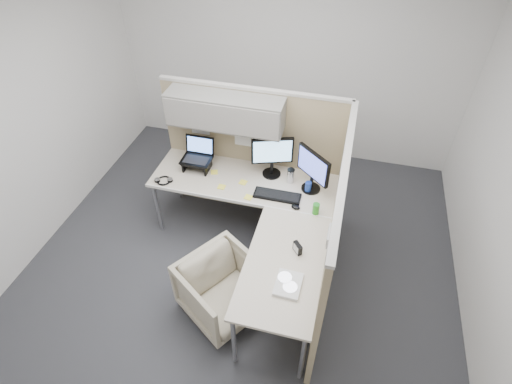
% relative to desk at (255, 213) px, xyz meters
% --- Properties ---
extents(ground, '(4.50, 4.50, 0.00)m').
position_rel_desk_xyz_m(ground, '(-0.12, -0.13, -0.69)').
color(ground, '#313236').
rests_on(ground, ground).
extents(partition_back, '(2.00, 0.36, 1.63)m').
position_rel_desk_xyz_m(partition_back, '(-0.34, 0.70, 0.41)').
color(partition_back, tan).
rests_on(partition_back, ground).
extents(partition_right, '(0.07, 2.03, 1.63)m').
position_rel_desk_xyz_m(partition_right, '(0.78, -0.19, 0.13)').
color(partition_right, tan).
rests_on(partition_right, ground).
extents(desk, '(2.00, 1.98, 0.73)m').
position_rel_desk_xyz_m(desk, '(0.00, 0.00, 0.00)').
color(desk, beige).
rests_on(desk, ground).
extents(office_chair, '(0.90, 0.92, 0.70)m').
position_rel_desk_xyz_m(office_chair, '(-0.13, -0.70, -0.34)').
color(office_chair, beige).
rests_on(office_chair, ground).
extents(monitor_left, '(0.43, 0.20, 0.47)m').
position_rel_desk_xyz_m(monitor_left, '(0.03, 0.58, 0.32)').
color(monitor_left, black).
rests_on(monitor_left, desk).
extents(monitor_right, '(0.35, 0.32, 0.47)m').
position_rel_desk_xyz_m(monitor_right, '(0.48, 0.44, 0.32)').
color(monitor_right, black).
rests_on(monitor_right, desk).
extents(laptop_station, '(0.32, 0.28, 0.34)m').
position_rel_desk_xyz_m(laptop_station, '(-0.78, 0.49, 0.17)').
color(laptop_station, black).
rests_on(laptop_station, desk).
extents(keyboard, '(0.48, 0.16, 0.02)m').
position_rel_desk_xyz_m(keyboard, '(0.17, 0.24, 0.05)').
color(keyboard, black).
rests_on(keyboard, desk).
extents(mouse, '(0.11, 0.08, 0.03)m').
position_rel_desk_xyz_m(mouse, '(0.38, 0.12, 0.06)').
color(mouse, black).
rests_on(mouse, desk).
extents(travel_mug, '(0.08, 0.08, 0.17)m').
position_rel_desk_xyz_m(travel_mug, '(0.25, 0.50, 0.13)').
color(travel_mug, silver).
rests_on(travel_mug, desk).
extents(soda_can_green, '(0.07, 0.07, 0.12)m').
position_rel_desk_xyz_m(soda_can_green, '(0.58, 0.10, 0.10)').
color(soda_can_green, '#268C1E').
rests_on(soda_can_green, desk).
extents(soda_can_silver, '(0.07, 0.07, 0.12)m').
position_rel_desk_xyz_m(soda_can_silver, '(0.46, 0.40, 0.10)').
color(soda_can_silver, '#1E3FA5').
rests_on(soda_can_silver, desk).
extents(sticky_note_c, '(0.10, 0.10, 0.01)m').
position_rel_desk_xyz_m(sticky_note_c, '(-0.58, 0.45, 0.05)').
color(sticky_note_c, '#F9EA41').
rests_on(sticky_note_c, desk).
extents(sticky_note_d, '(0.09, 0.09, 0.01)m').
position_rel_desk_xyz_m(sticky_note_d, '(-0.23, 0.36, 0.05)').
color(sticky_note_d, '#F9EA41').
rests_on(sticky_note_d, desk).
extents(sticky_note_b, '(0.09, 0.09, 0.01)m').
position_rel_desk_xyz_m(sticky_note_b, '(-0.11, 0.15, 0.05)').
color(sticky_note_b, '#F9EA41').
rests_on(sticky_note_b, desk).
extents(sticky_note_a, '(0.08, 0.08, 0.01)m').
position_rel_desk_xyz_m(sticky_note_a, '(-0.43, 0.23, 0.05)').
color(sticky_note_a, '#F9EA41').
rests_on(sticky_note_a, desk).
extents(headphones, '(0.19, 0.19, 0.03)m').
position_rel_desk_xyz_m(headphones, '(-1.06, 0.17, 0.06)').
color(headphones, black).
rests_on(headphones, desk).
extents(paper_stack, '(0.22, 0.27, 0.03)m').
position_rel_desk_xyz_m(paper_stack, '(0.49, -0.79, 0.06)').
color(paper_stack, white).
rests_on(paper_stack, desk).
extents(desk_clock, '(0.10, 0.10, 0.10)m').
position_rel_desk_xyz_m(desk_clock, '(0.50, -0.42, 0.09)').
color(desk_clock, black).
rests_on(desk_clock, desk).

